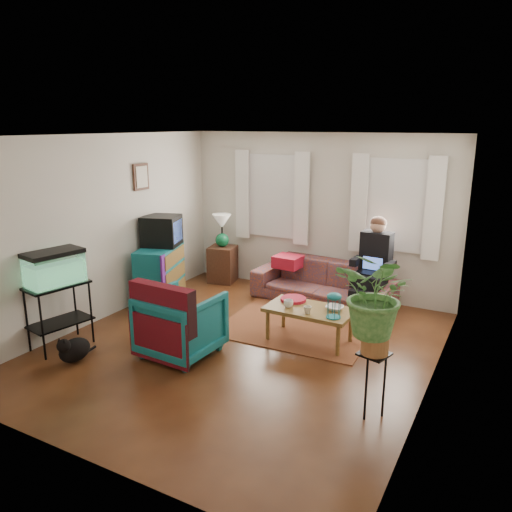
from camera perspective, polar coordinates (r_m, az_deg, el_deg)
The scene contains 31 objects.
floor at distance 6.39m, azimuth -1.74°, elevation -10.40°, with size 4.50×5.00×0.01m, color #4F2B14.
ceiling at distance 5.78m, azimuth -1.95°, elevation 13.60°, with size 4.50×5.00×0.01m, color white.
wall_back at distance 8.16m, azimuth 7.07°, elevation 4.70°, with size 4.50×0.01×2.60m, color silver.
wall_front at distance 4.09m, azimuth -19.87°, elevation -6.51°, with size 4.50×0.01×2.60m, color silver.
wall_left at distance 7.32m, azimuth -17.24°, elevation 2.97°, with size 0.01×5.00×2.60m, color silver.
wall_right at distance 5.23m, azimuth 19.99°, elevation -1.91°, with size 0.01×5.00×2.60m, color silver.
window_left at distance 8.42m, azimuth 1.98°, elevation 6.85°, with size 1.08×0.04×1.38m, color white.
window_right at distance 7.74m, azimuth 15.74°, elevation 5.58°, with size 1.08×0.04×1.38m, color white.
curtains_left at distance 8.35m, azimuth 1.73°, elevation 6.78°, with size 1.36×0.06×1.50m, color white.
curtains_right at distance 7.66m, azimuth 15.61°, elevation 5.50°, with size 1.36×0.06×1.50m, color white.
picture_frame at distance 7.81m, azimuth -12.97°, elevation 8.80°, with size 0.04×0.32×0.40m, color #3D2616.
area_rug at distance 7.00m, azimuth 4.77°, elevation -8.04°, with size 2.00×1.60×0.01m, color maroon.
sofa at distance 7.85m, azimuth 7.69°, elevation -2.28°, with size 2.19×0.86×0.86m, color brown.
seated_person at distance 7.51m, azimuth 13.21°, elevation -1.56°, with size 0.55×0.67×1.30m, color black, non-canonical shape.
side_table at distance 8.85m, azimuth -3.84°, elevation -0.93°, with size 0.44×0.44×0.64m, color #372314.
table_lamp at distance 8.71m, azimuth -3.90°, elevation 2.83°, with size 0.33×0.33×0.58m, color white, non-canonical shape.
dresser at distance 8.00m, azimuth -10.90°, elevation -2.00°, with size 0.49×0.98×0.88m, color #106162.
crt_tv at distance 7.92m, azimuth -10.75°, elevation 2.87°, with size 0.54×0.49×0.47m, color black.
aquarium_stand at distance 6.72m, azimuth -21.53°, elevation -6.38°, with size 0.41×0.74×0.83m, color black.
aquarium at distance 6.52m, azimuth -22.05°, elevation -1.21°, with size 0.37×0.67×0.43m, color #7FD899.
black_cat at distance 6.34m, azimuth -20.04°, elevation -9.80°, with size 0.27×0.42×0.36m, color black.
armchair at distance 6.13m, azimuth -8.57°, elevation -7.30°, with size 0.84×0.79×0.86m, color #104F65.
serape_throw at distance 5.83m, azimuth -10.75°, elevation -6.68°, with size 0.87×0.20×0.71m, color #9E0A0A.
coffee_table at distance 6.50m, azimuth 6.08°, elevation -7.82°, with size 1.10×0.60×0.46m, color brown.
cup_a at distance 6.41m, azimuth 3.73°, elevation -5.45°, with size 0.12×0.12×0.10m, color white.
cup_b at distance 6.23m, azimuth 5.90°, elevation -6.14°, with size 0.10×0.10×0.09m, color beige.
bowl at distance 6.39m, azimuth 8.97°, elevation -5.88°, with size 0.22×0.22×0.05m, color white.
snack_tray at distance 6.66m, azimuth 4.28°, elevation -4.95°, with size 0.34×0.34×0.04m, color #B21414.
birdcage at distance 6.10m, azimuth 8.89°, elevation -5.58°, with size 0.18×0.18×0.32m, color #115B6B, non-canonical shape.
plant_stand at distance 5.03m, azimuth 13.14°, elevation -14.09°, with size 0.28×0.28×0.65m, color black.
potted_plant at distance 4.71m, azimuth 13.69°, elevation -5.81°, with size 0.74×0.64×0.83m, color #599947.
Camera 1 is at (2.92, -4.98, 2.74)m, focal length 35.00 mm.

